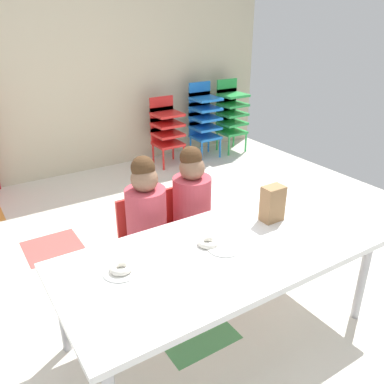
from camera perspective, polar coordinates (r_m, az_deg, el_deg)
name	(u,v)px	position (r m, az deg, el deg)	size (l,w,h in m)	color
ground_plane	(155,290)	(2.80, -5.35, -13.80)	(5.55, 4.88, 0.02)	silver
back_wall	(37,47)	(4.53, -21.28, 18.78)	(5.55, 0.10, 2.77)	beige
craft_table	(221,257)	(2.16, 4.17, -9.32)	(1.73, 0.82, 0.56)	white
seated_child_near_camera	(146,211)	(2.56, -6.66, -2.73)	(0.34, 0.34, 0.92)	red
seated_child_middle_seat	(191,199)	(2.71, -0.10, -0.94)	(0.32, 0.31, 0.92)	red
kid_chair_red_stack	(166,127)	(4.79, -3.73, 9.24)	(0.32, 0.30, 0.80)	red
kid_chair_blue_stack	(204,116)	(5.05, 1.69, 10.79)	(0.32, 0.30, 0.92)	blue
kid_chair_green_stack	(231,112)	(5.29, 5.53, 11.33)	(0.32, 0.30, 0.92)	green
paper_bag_brown	(272,204)	(2.42, 11.43, -1.64)	(0.13, 0.09, 0.22)	#9E754C
paper_plate_near_edge	(121,271)	(2.00, -10.08, -11.12)	(0.18, 0.18, 0.01)	white
paper_plate_center_table	(224,248)	(2.15, 4.64, -7.98)	(0.18, 0.18, 0.01)	white
donut_powdered_on_plate	(121,268)	(1.99, -10.13, -10.64)	(0.11, 0.11, 0.03)	white
donut_powdered_loose	(208,242)	(2.17, 2.30, -7.18)	(0.12, 0.12, 0.03)	white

